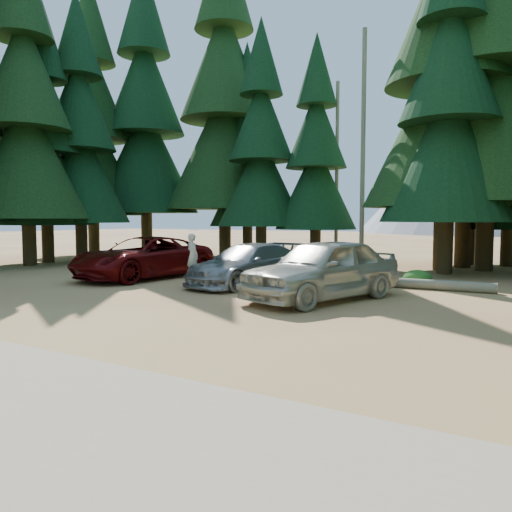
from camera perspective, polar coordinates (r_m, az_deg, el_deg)
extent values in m
plane|color=#945D3F|center=(14.23, -10.62, -5.57)|extent=(160.00, 160.00, 0.00)
cylinder|color=#696554|center=(26.66, 12.13, 11.91)|extent=(0.24, 0.24, 12.00)
cylinder|color=#696554|center=(28.63, 9.22, 9.40)|extent=(0.20, 0.20, 10.00)
cone|color=gray|center=(96.66, 25.43, 10.75)|extent=(44.00, 44.00, 28.00)
cone|color=gray|center=(107.19, 21.56, 8.04)|extent=(36.00, 36.00, 20.00)
imported|color=#5A0708|center=(20.76, -12.79, -0.17)|extent=(3.41, 6.34, 1.69)
imported|color=gray|center=(18.10, -0.93, -0.99)|extent=(3.01, 5.50, 1.51)
imported|color=beige|center=(14.93, 7.61, -1.48)|extent=(3.76, 5.85, 1.85)
imported|color=beige|center=(18.54, -7.25, 0.05)|extent=(0.70, 0.59, 1.62)
cylinder|color=white|center=(18.54, -7.19, 2.97)|extent=(0.36, 0.36, 0.04)
cylinder|color=#696554|center=(22.68, -4.45, -1.42)|extent=(4.17, 2.91, 0.34)
cylinder|color=#696554|center=(22.12, 5.86, -1.65)|extent=(3.37, 0.51, 0.28)
cylinder|color=#696554|center=(18.14, 17.25, -3.01)|extent=(5.47, 0.58, 0.35)
ellipsoid|color=#296C20|center=(22.64, -7.85, -1.24)|extent=(0.92, 0.92, 0.51)
ellipsoid|color=#296C20|center=(25.63, -6.27, -0.62)|extent=(0.87, 0.87, 0.48)
ellipsoid|color=#296C20|center=(23.10, -0.01, -0.80)|extent=(1.35, 1.35, 0.74)
ellipsoid|color=#296C20|center=(20.88, 0.56, -1.63)|extent=(0.97, 0.97, 0.53)
ellipsoid|color=#296C20|center=(20.17, 13.45, -1.98)|extent=(0.94, 0.94, 0.52)
ellipsoid|color=#296C20|center=(18.95, 17.95, -2.38)|extent=(1.04, 1.04, 0.57)
ellipsoid|color=#296C20|center=(23.32, -15.61, -1.27)|extent=(0.82, 0.82, 0.45)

